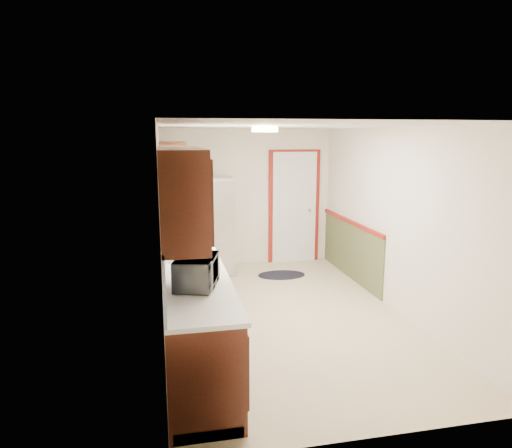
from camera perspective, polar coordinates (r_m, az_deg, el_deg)
name	(u,v)px	position (r m, az deg, el deg)	size (l,w,h in m)	color
room_shell	(284,224)	(5.69, 3.57, -0.05)	(3.20, 5.20, 2.52)	beige
kitchen_run	(187,267)	(5.32, -8.65, -5.30)	(0.63, 4.00, 2.20)	#3C170D
back_wall_trim	(306,216)	(8.11, 6.23, 1.03)	(1.12, 2.30, 2.08)	maroon
ceiling_fixture	(265,129)	(5.32, 1.11, 11.75)	(0.30, 0.30, 0.06)	#FFD88C
microwave	(197,269)	(4.18, -7.45, -5.54)	(0.50, 0.28, 0.34)	white
refrigerator	(212,226)	(7.62, -5.58, -0.19)	(0.72, 0.71, 1.63)	#B7B7BC
rug	(282,275)	(7.64, 3.21, -6.37)	(0.79, 0.51, 0.01)	black
cooktop	(183,226)	(6.93, -9.09, -0.26)	(0.54, 0.65, 0.02)	black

